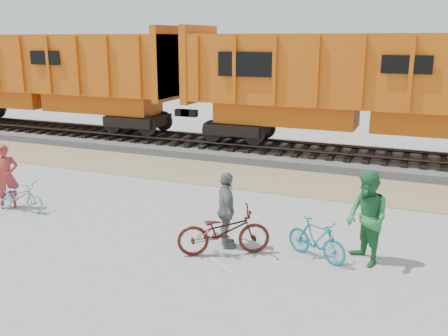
{
  "coord_description": "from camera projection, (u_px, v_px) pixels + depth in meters",
  "views": [
    {
      "loc": [
        4.63,
        -10.17,
        4.68
      ],
      "look_at": [
        -0.26,
        1.5,
        1.37
      ],
      "focal_mm": 40.0,
      "sensor_mm": 36.0,
      "label": 1
    }
  ],
  "objects": [
    {
      "name": "hopper_car_left",
      "position": [
        47.0,
        74.0,
        23.99
      ],
      "size": [
        14.0,
        3.13,
        4.65
      ],
      "color": "black",
      "rests_on": "track"
    },
    {
      "name": "bicycle_maroon",
      "position": [
        224.0,
        231.0,
        11.02
      ],
      "size": [
        2.15,
        1.64,
        1.08
      ],
      "primitive_type": "imported",
      "rotation": [
        0.0,
        0.0,
        2.09
      ],
      "color": "#46130F",
      "rests_on": "ground"
    },
    {
      "name": "ground",
      "position": [
        210.0,
        239.0,
        11.98
      ],
      "size": [
        120.0,
        120.0,
        0.0
      ],
      "primitive_type": "plane",
      "color": "#9E9E99",
      "rests_on": "ground"
    },
    {
      "name": "person_solo",
      "position": [
        6.0,
        176.0,
        13.99
      ],
      "size": [
        0.78,
        0.78,
        1.83
      ],
      "primitive_type": "imported",
      "rotation": [
        0.0,
        0.0,
        0.8
      ],
      "color": "#AC312F",
      "rests_on": "ground"
    },
    {
      "name": "gravel_strip",
      "position": [
        277.0,
        180.0,
        16.89
      ],
      "size": [
        120.0,
        3.0,
        0.02
      ],
      "primitive_type": "cube",
      "color": "#98865E",
      "rests_on": "ground"
    },
    {
      "name": "bicycle_teal",
      "position": [
        316.0,
        239.0,
        10.81
      ],
      "size": [
        1.56,
        1.0,
        0.91
      ],
      "primitive_type": "imported",
      "rotation": [
        0.0,
        0.0,
        1.16
      ],
      "color": "#11728D",
      "rests_on": "ground"
    },
    {
      "name": "bicycle_blue",
      "position": [
        19.0,
        196.0,
        13.83
      ],
      "size": [
        1.65,
        0.63,
        0.85
      ],
      "primitive_type": "imported",
      "rotation": [
        0.0,
        0.0,
        1.61
      ],
      "color": "#77A8C9",
      "rests_on": "ground"
    },
    {
      "name": "person_man",
      "position": [
        367.0,
        218.0,
        10.47
      ],
      "size": [
        1.22,
        1.24,
        2.02
      ],
      "primitive_type": "imported",
      "rotation": [
        0.0,
        0.0,
        -0.86
      ],
      "color": "#2A763B",
      "rests_on": "ground"
    },
    {
      "name": "person_woman",
      "position": [
        226.0,
        210.0,
        11.32
      ],
      "size": [
        0.91,
        1.12,
        1.78
      ],
      "primitive_type": "imported",
      "rotation": [
        0.0,
        0.0,
        2.12
      ],
      "color": "slate",
      "rests_on": "ground"
    },
    {
      "name": "hopper_car_center",
      "position": [
        367.0,
        85.0,
        18.39
      ],
      "size": [
        14.0,
        3.13,
        4.65
      ],
      "color": "black",
      "rests_on": "track"
    },
    {
      "name": "ballast_bed",
      "position": [
        302.0,
        155.0,
        19.98
      ],
      "size": [
        120.0,
        4.0,
        0.3
      ],
      "primitive_type": "cube",
      "color": "slate",
      "rests_on": "ground"
    },
    {
      "name": "track",
      "position": [
        302.0,
        147.0,
        19.9
      ],
      "size": [
        120.0,
        2.6,
        0.24
      ],
      "color": "black",
      "rests_on": "ballast_bed"
    }
  ]
}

